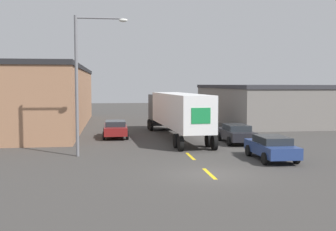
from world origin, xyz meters
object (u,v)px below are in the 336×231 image
at_px(parked_car_right_mid, 236,133).
at_px(parked_car_right_far, 202,120).
at_px(semi_truck, 176,110).
at_px(street_lamp, 83,75).
at_px(parked_car_left_far, 115,128).
at_px(parked_car_right_near, 271,147).

distance_m(parked_car_right_mid, parked_car_right_far, 12.31).
height_order(semi_truck, street_lamp, street_lamp).
bearing_deg(parked_car_left_far, parked_car_right_near, -52.15).
relative_size(parked_car_left_far, street_lamp, 0.53).
bearing_deg(parked_car_right_far, parked_car_left_far, -139.79).
distance_m(parked_car_left_far, parked_car_right_far, 12.00).
height_order(parked_car_right_mid, street_lamp, street_lamp).
relative_size(parked_car_right_mid, parked_car_right_near, 1.00).
xyz_separation_m(parked_car_right_mid, parked_car_right_near, (0.00, -7.24, 0.00)).
bearing_deg(parked_car_right_near, semi_truck, 110.60).
distance_m(semi_truck, parked_car_right_far, 9.61).
relative_size(parked_car_right_near, parked_car_right_far, 1.00).
bearing_deg(parked_car_left_far, parked_car_right_mid, -26.45).
distance_m(semi_truck, parked_car_left_far, 5.32).
bearing_deg(semi_truck, parked_car_right_near, -73.05).
height_order(parked_car_right_near, parked_car_left_far, same).
relative_size(parked_car_right_far, street_lamp, 0.53).
distance_m(semi_truck, street_lamp, 11.17).
xyz_separation_m(parked_car_right_near, street_lamp, (-11.22, 2.84, 4.34)).
height_order(parked_car_left_far, street_lamp, street_lamp).
height_order(parked_car_right_far, street_lamp, street_lamp).
bearing_deg(parked_car_right_mid, parked_car_right_near, -90.00).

